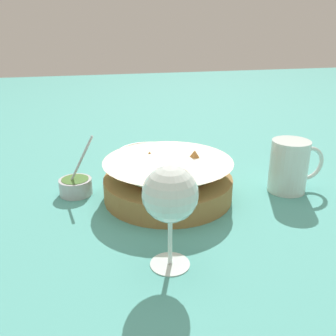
# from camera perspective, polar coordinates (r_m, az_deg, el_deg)

# --- Properties ---
(ground_plane) EXTENTS (4.00, 4.00, 0.00)m
(ground_plane) POSITION_cam_1_polar(r_m,az_deg,el_deg) (0.78, -2.72, -5.00)
(ground_plane) COLOR teal
(food_basket) EXTENTS (0.27, 0.27, 0.10)m
(food_basket) POSITION_cam_1_polar(r_m,az_deg,el_deg) (0.78, 0.04, -2.02)
(food_basket) COLOR olive
(food_basket) RESTS_ON ground_plane
(sauce_cup) EXTENTS (0.08, 0.07, 0.13)m
(sauce_cup) POSITION_cam_1_polar(r_m,az_deg,el_deg) (0.82, -13.89, -2.62)
(sauce_cup) COLOR #B7B7BC
(sauce_cup) RESTS_ON ground_plane
(wine_glass) EXTENTS (0.08, 0.08, 0.16)m
(wine_glass) POSITION_cam_1_polar(r_m,az_deg,el_deg) (0.53, 0.33, -4.45)
(wine_glass) COLOR silver
(wine_glass) RESTS_ON ground_plane
(beer_mug) EXTENTS (0.12, 0.08, 0.11)m
(beer_mug) POSITION_cam_1_polar(r_m,az_deg,el_deg) (0.84, 17.99, 0.00)
(beer_mug) COLOR silver
(beer_mug) RESTS_ON ground_plane
(side_plate) EXTENTS (0.18, 0.18, 0.01)m
(side_plate) POSITION_cam_1_polar(r_m,az_deg,el_deg) (1.03, -2.86, 2.20)
(side_plate) COLOR silver
(side_plate) RESTS_ON ground_plane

